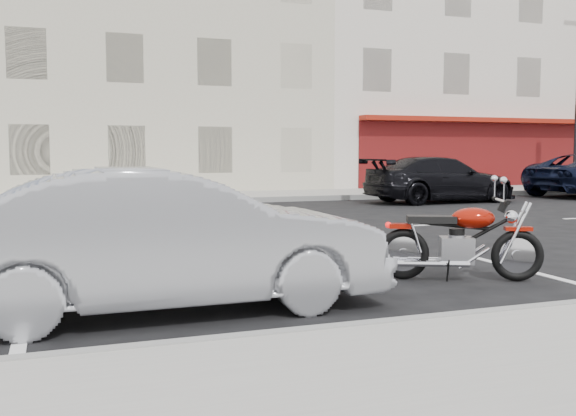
{
  "coord_description": "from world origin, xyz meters",
  "views": [
    {
      "loc": [
        -5.66,
        -11.59,
        1.54
      ],
      "look_at": [
        -2.84,
        -3.7,
        0.8
      ],
      "focal_mm": 40.0,
      "sensor_mm": 36.0,
      "label": 1
    }
  ],
  "objects_px": {
    "fire_hydrant": "(542,178)",
    "motorcycle": "(520,244)",
    "car_far": "(440,180)",
    "sedan_silver": "(168,240)"
  },
  "relations": [
    {
      "from": "fire_hydrant",
      "to": "motorcycle",
      "type": "relative_size",
      "value": 0.4
    },
    {
      "from": "fire_hydrant",
      "to": "car_far",
      "type": "bearing_deg",
      "value": -153.75
    },
    {
      "from": "fire_hydrant",
      "to": "car_far",
      "type": "distance_m",
      "value": 7.51
    },
    {
      "from": "sedan_silver",
      "to": "car_far",
      "type": "relative_size",
      "value": 0.88
    },
    {
      "from": "fire_hydrant",
      "to": "motorcycle",
      "type": "xyz_separation_m",
      "value": [
        -12.54,
        -13.94,
        -0.08
      ]
    },
    {
      "from": "motorcycle",
      "to": "car_far",
      "type": "bearing_deg",
      "value": 86.29
    },
    {
      "from": "fire_hydrant",
      "to": "motorcycle",
      "type": "height_order",
      "value": "motorcycle"
    },
    {
      "from": "sedan_silver",
      "to": "car_far",
      "type": "bearing_deg",
      "value": -43.37
    },
    {
      "from": "fire_hydrant",
      "to": "sedan_silver",
      "type": "bearing_deg",
      "value": -140.13
    },
    {
      "from": "fire_hydrant",
      "to": "sedan_silver",
      "type": "distance_m",
      "value": 21.74
    }
  ]
}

